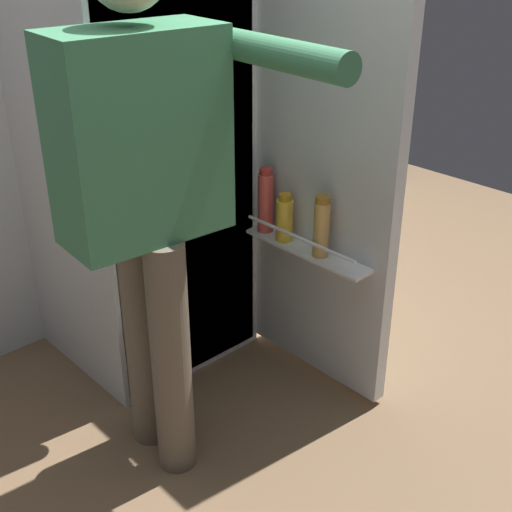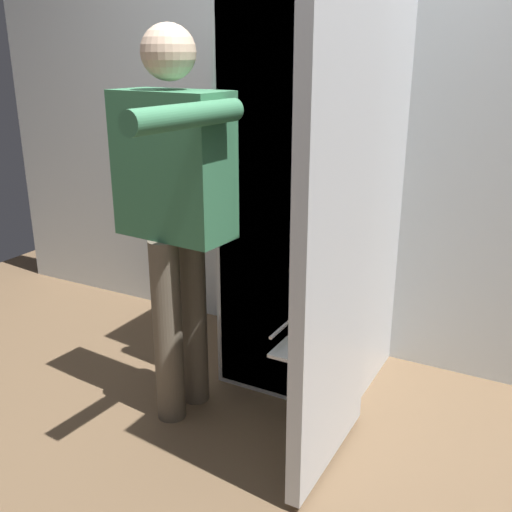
# 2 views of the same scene
# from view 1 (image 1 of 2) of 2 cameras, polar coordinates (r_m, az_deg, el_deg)

# --- Properties ---
(ground_plane) EXTENTS (5.27, 5.27, 0.00)m
(ground_plane) POSITION_cam_1_polar(r_m,az_deg,el_deg) (2.53, -1.46, -12.13)
(ground_plane) COLOR brown
(kitchen_wall) EXTENTS (4.40, 0.10, 2.48)m
(kitchen_wall) POSITION_cam_1_polar(r_m,az_deg,el_deg) (2.74, -15.38, 18.70)
(kitchen_wall) COLOR silver
(kitchen_wall) RESTS_ON ground_plane
(refrigerator) EXTENTS (0.70, 1.23, 1.81)m
(refrigerator) POSITION_cam_1_polar(r_m,az_deg,el_deg) (2.48, -9.21, 10.46)
(refrigerator) COLOR silver
(refrigerator) RESTS_ON ground_plane
(person) EXTENTS (0.54, 0.78, 1.58)m
(person) POSITION_cam_1_polar(r_m,az_deg,el_deg) (1.87, -9.23, 6.44)
(person) COLOR #665B4C
(person) RESTS_ON ground_plane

